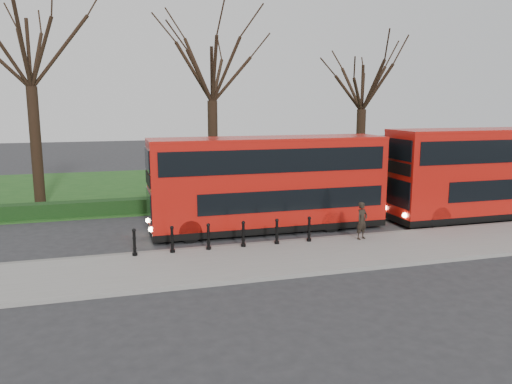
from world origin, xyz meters
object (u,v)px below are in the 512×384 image
object	(u,v)px
bollard_row	(226,236)
bus_rear	(496,173)
bus_lead	(269,184)
pedestrian	(362,221)

from	to	relation	value
bollard_row	bus_rear	bearing A→B (deg)	7.78
bollard_row	bus_lead	world-z (taller)	bus_lead
bus_lead	pedestrian	world-z (taller)	bus_lead
bus_lead	bus_rear	xyz separation A→B (m)	(11.86, -0.75, 0.13)
bus_rear	pedestrian	bearing A→B (deg)	-165.28
bollard_row	bus_lead	distance (m)	4.09
bollard_row	bus_rear	distance (m)	14.72
bollard_row	bus_rear	world-z (taller)	bus_rear
bus_lead	pedestrian	xyz separation A→B (m)	(3.17, -3.04, -1.22)
bus_rear	pedestrian	xyz separation A→B (m)	(-8.69, -2.28, -1.35)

